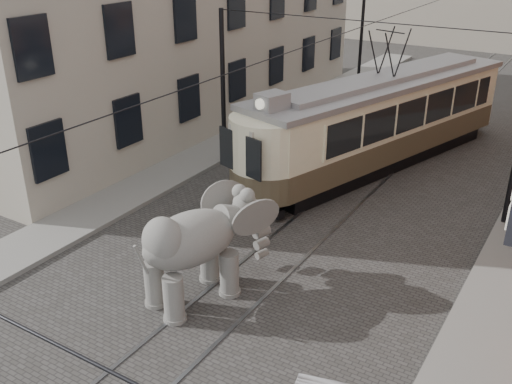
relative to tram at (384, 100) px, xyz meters
The scene contains 8 objects.
ground 9.36m from the tram, 89.04° to the right, with size 120.00×120.00×0.00m, color #3D3B39.
tram_rails 9.35m from the tram, 89.04° to the right, with size 1.54×80.00×0.02m, color slate, non-canonical shape.
sidewalk_right 11.18m from the tram, 55.59° to the right, with size 2.00×60.00×0.15m, color slate.
sidewalk_left 11.29m from the tram, 125.26° to the right, with size 2.00×60.00×0.15m, color slate.
stucco_building 11.15m from the tram, behind, with size 7.00×24.00×10.00m, color #A19585.
catenary 4.00m from the tram, 90.71° to the right, with size 11.00×30.20×6.00m, color black, non-canonical shape.
tram is the anchor object (origin of this frame).
elephant 11.46m from the tram, 93.33° to the right, with size 2.41×4.38×2.68m, color #605D59, non-canonical shape.
Camera 1 is at (7.05, -12.07, 8.68)m, focal length 40.56 mm.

